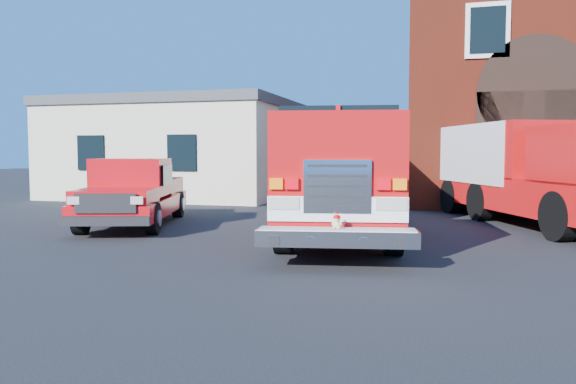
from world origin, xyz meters
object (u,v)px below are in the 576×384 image
(fire_engine, at_px, (340,173))
(secondary_truck, at_px, (536,169))
(pickup_truck, at_px, (135,194))
(side_building, at_px, (181,148))

(fire_engine, bearing_deg, secondary_truck, 31.23)
(fire_engine, relative_size, pickup_truck, 1.61)
(side_building, distance_m, secondary_truck, 15.75)
(side_building, bearing_deg, fire_engine, -47.13)
(side_building, relative_size, fire_engine, 1.06)
(fire_engine, relative_size, secondary_truck, 1.05)
(side_building, relative_size, secondary_truck, 1.12)
(side_building, xyz_separation_m, pickup_truck, (3.47, -10.00, -1.33))
(fire_engine, distance_m, pickup_truck, 5.74)
(pickup_truck, xyz_separation_m, secondary_truck, (10.69, 3.13, 0.68))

